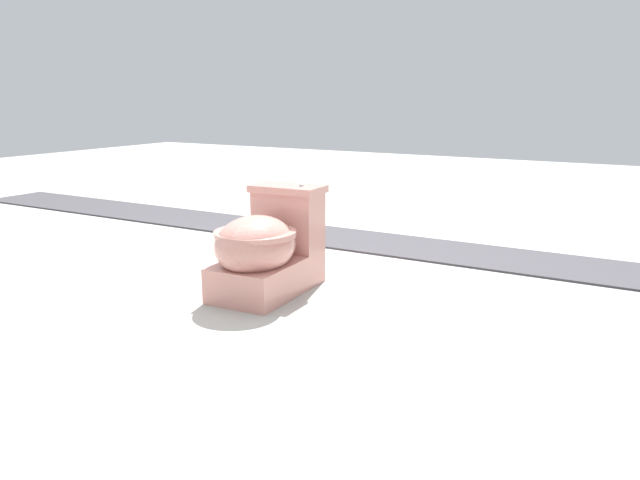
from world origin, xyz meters
TOP-DOWN VIEW (x-y plane):
  - ground_plane at (0.00, 0.00)m, footprint 14.00×14.00m
  - gravel_strip at (-1.22, 0.50)m, footprint 0.56×8.00m
  - toilet at (-0.02, 0.24)m, footprint 0.65×0.41m

SIDE VIEW (x-z plane):
  - ground_plane at x=0.00m, z-range 0.00..0.00m
  - gravel_strip at x=-1.22m, z-range 0.00..0.01m
  - toilet at x=-0.02m, z-range -0.04..0.48m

